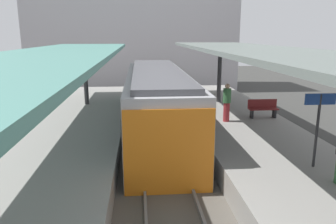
# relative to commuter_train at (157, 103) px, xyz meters

# --- Properties ---
(ground_plane) EXTENTS (80.00, 80.00, 0.00)m
(ground_plane) POSITION_rel_commuter_train_xyz_m (0.00, -4.03, -1.73)
(ground_plane) COLOR #383835
(platform_left) EXTENTS (4.40, 28.00, 1.00)m
(platform_left) POSITION_rel_commuter_train_xyz_m (-3.80, -4.03, -1.23)
(platform_left) COLOR gray
(platform_left) RESTS_ON ground_plane
(platform_right) EXTENTS (4.40, 28.00, 1.00)m
(platform_right) POSITION_rel_commuter_train_xyz_m (3.80, -4.03, -1.23)
(platform_right) COLOR gray
(platform_right) RESTS_ON ground_plane
(track_ballast) EXTENTS (3.20, 28.00, 0.20)m
(track_ballast) POSITION_rel_commuter_train_xyz_m (0.00, -4.03, -1.63)
(track_ballast) COLOR #59544C
(track_ballast) RESTS_ON ground_plane
(rail_near_side) EXTENTS (0.08, 28.00, 0.14)m
(rail_near_side) POSITION_rel_commuter_train_xyz_m (-0.72, -4.03, -1.46)
(rail_near_side) COLOR slate
(rail_near_side) RESTS_ON track_ballast
(rail_far_side) EXTENTS (0.08, 28.00, 0.14)m
(rail_far_side) POSITION_rel_commuter_train_xyz_m (0.72, -4.03, -1.46)
(rail_far_side) COLOR slate
(rail_far_side) RESTS_ON track_ballast
(commuter_train) EXTENTS (2.78, 11.90, 3.10)m
(commuter_train) POSITION_rel_commuter_train_xyz_m (0.00, 0.00, 0.00)
(commuter_train) COLOR #ADADB2
(commuter_train) RESTS_ON track_ballast
(canopy_left) EXTENTS (4.18, 21.00, 3.23)m
(canopy_left) POSITION_rel_commuter_train_xyz_m (-3.80, -2.63, 2.39)
(canopy_left) COLOR #333335
(canopy_left) RESTS_ON platform_left
(canopy_right) EXTENTS (4.18, 21.00, 3.32)m
(canopy_right) POSITION_rel_commuter_train_xyz_m (3.80, -2.63, 2.47)
(canopy_right) COLOR #333335
(canopy_right) RESTS_ON platform_right
(platform_bench) EXTENTS (1.40, 0.41, 0.86)m
(platform_bench) POSITION_rel_commuter_train_xyz_m (4.98, -0.21, -0.26)
(platform_bench) COLOR black
(platform_bench) RESTS_ON platform_right
(platform_sign) EXTENTS (0.90, 0.08, 2.21)m
(platform_sign) POSITION_rel_commuter_train_xyz_m (4.31, -6.10, 0.90)
(platform_sign) COLOR #262628
(platform_sign) RESTS_ON platform_right
(passenger_mid_platform) EXTENTS (0.36, 0.36, 1.72)m
(passenger_mid_platform) POSITION_rel_commuter_train_xyz_m (3.08, -0.75, 0.17)
(passenger_mid_platform) COLOR maroon
(passenger_mid_platform) RESTS_ON platform_right
(station_building_backdrop) EXTENTS (18.00, 6.00, 11.00)m
(station_building_backdrop) POSITION_rel_commuter_train_xyz_m (-1.24, 15.97, 3.77)
(station_building_backdrop) COLOR #B7B2B7
(station_building_backdrop) RESTS_ON ground_plane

